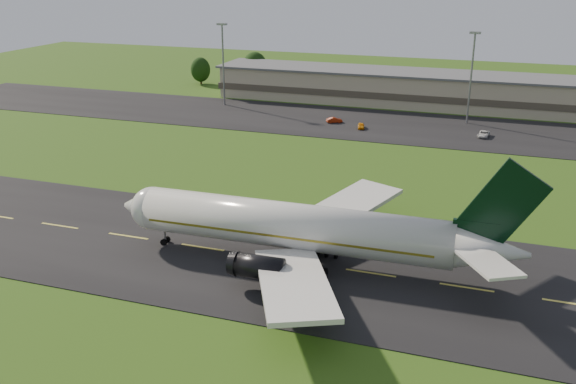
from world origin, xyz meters
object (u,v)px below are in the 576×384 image
(light_mast_centre, at_px, (472,67))
(service_vehicle_a, at_px, (361,126))
(service_vehicle_c, at_px, (484,134))
(airliner, at_px, (300,228))
(terminal, at_px, (479,93))
(light_mast_west, at_px, (223,55))
(service_vehicle_b, at_px, (334,120))

(light_mast_centre, relative_size, service_vehicle_a, 5.91)
(service_vehicle_c, bearing_deg, airliner, -98.37)
(terminal, bearing_deg, service_vehicle_c, -84.02)
(airliner, relative_size, light_mast_centre, 2.52)
(airliner, height_order, terminal, airliner)
(airliner, bearing_deg, terminal, 79.83)
(light_mast_west, xyz_separation_m, service_vehicle_c, (64.29, -11.36, -12.03))
(airliner, distance_m, service_vehicle_a, 67.78)
(light_mast_west, height_order, service_vehicle_c, light_mast_west)
(light_mast_centre, distance_m, service_vehicle_a, 27.78)
(terminal, height_order, light_mast_west, light_mast_west)
(airliner, xyz_separation_m, service_vehicle_c, (18.12, 68.62, -3.95))
(light_mast_west, bearing_deg, terminal, 14.76)
(airliner, bearing_deg, service_vehicle_b, 100.57)
(terminal, height_order, light_mast_centre, light_mast_centre)
(light_mast_centre, height_order, service_vehicle_c, light_mast_centre)
(airliner, relative_size, service_vehicle_a, 14.90)
(service_vehicle_a, bearing_deg, terminal, 38.88)
(light_mast_west, bearing_deg, service_vehicle_b, -16.77)
(service_vehicle_a, height_order, service_vehicle_c, service_vehicle_c)
(service_vehicle_b, bearing_deg, airliner, 162.34)
(airliner, xyz_separation_m, light_mast_west, (-46.17, 79.98, 8.08))
(service_vehicle_c, bearing_deg, terminal, 102.40)
(service_vehicle_b, relative_size, service_vehicle_c, 0.81)
(light_mast_centre, bearing_deg, service_vehicle_a, -149.36)
(airliner, xyz_separation_m, light_mast_centre, (13.83, 79.98, 8.08))
(light_mast_west, height_order, light_mast_centre, same)
(service_vehicle_c, bearing_deg, service_vehicle_b, -176.83)
(terminal, relative_size, service_vehicle_b, 40.55)
(terminal, xyz_separation_m, light_mast_west, (-61.40, -16.18, 8.75))
(light_mast_west, relative_size, service_vehicle_c, 4.62)
(light_mast_west, distance_m, service_vehicle_a, 42.28)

